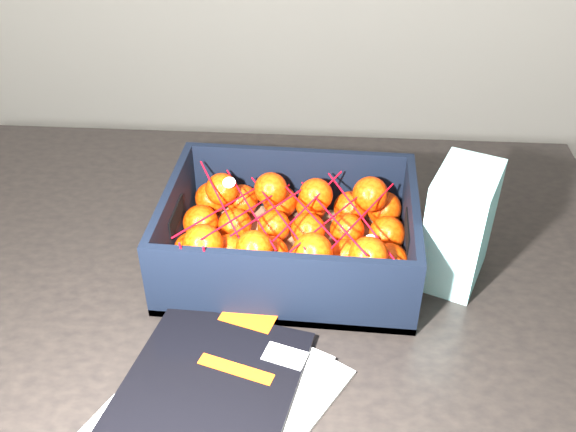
# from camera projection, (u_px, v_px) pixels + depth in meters

# --- Properties ---
(table) EXTENTS (1.23, 0.84, 0.75)m
(table) POSITION_uv_depth(u_px,v_px,m) (255.00, 302.00, 1.07)
(table) COLOR black
(table) RESTS_ON ground
(magazine_stack) EXTENTS (0.33, 0.36, 0.02)m
(magazine_stack) POSITION_uv_depth(u_px,v_px,m) (211.00, 403.00, 0.77)
(magazine_stack) COLOR silver
(magazine_stack) RESTS_ON table
(produce_crate) EXTENTS (0.37, 0.28, 0.12)m
(produce_crate) POSITION_uv_depth(u_px,v_px,m) (290.00, 241.00, 0.98)
(produce_crate) COLOR #8C5940
(produce_crate) RESTS_ON table
(clementine_heap) EXTENTS (0.35, 0.26, 0.10)m
(clementine_heap) POSITION_uv_depth(u_px,v_px,m) (292.00, 236.00, 0.97)
(clementine_heap) COLOR red
(clementine_heap) RESTS_ON produce_crate
(mesh_net) EXTENTS (0.31, 0.25, 0.09)m
(mesh_net) POSITION_uv_depth(u_px,v_px,m) (283.00, 214.00, 0.94)
(mesh_net) COLOR red
(mesh_net) RESTS_ON clementine_heap
(retail_carton) EXTENTS (0.12, 0.14, 0.18)m
(retail_carton) POSITION_uv_depth(u_px,v_px,m) (459.00, 226.00, 0.92)
(retail_carton) COLOR white
(retail_carton) RESTS_ON table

